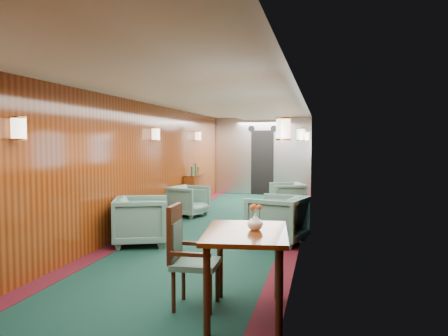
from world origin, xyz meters
The scene contains 12 objects.
room centered at (0.00, 0.00, 1.63)m, with size 12.00×12.10×2.40m.
bulkhead centered at (0.00, 5.91, 1.18)m, with size 2.98×0.17×2.39m.
windows_right centered at (1.49, 0.25, 1.45)m, with size 0.02×8.60×0.80m.
wall_sconces centered at (0.00, 0.57, 1.79)m, with size 2.97×7.97×0.25m.
dining_table centered at (1.14, -3.65, 0.69)m, with size 0.88×1.17×0.82m.
side_chair centered at (0.52, -3.54, 0.56)m, with size 0.48×0.50×1.03m.
credenza centered at (-1.34, 2.92, 0.42)m, with size 0.29×0.91×1.09m.
flower_vase centered at (1.22, -3.59, 0.90)m, with size 0.15×0.15×0.16m, color white.
armchair_left_near centered at (-0.99, -1.18, 0.39)m, with size 0.83×0.85×0.77m, color #1D443C.
armchair_left_far centered at (-1.06, 1.53, 0.34)m, with size 0.72×0.74×0.68m, color #1D443C.
armchair_right_near centered at (1.13, -0.58, 0.39)m, with size 0.83×0.86×0.78m, color #1D443C.
armchair_right_far centered at (1.03, 2.61, 0.35)m, with size 0.74×0.76×0.69m, color #1D443C.
Camera 1 is at (1.84, -7.65, 1.66)m, focal length 35.00 mm.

